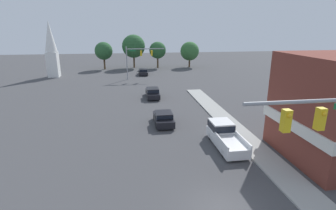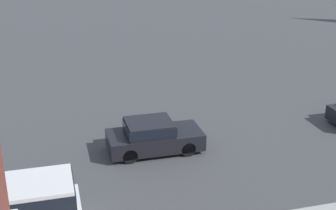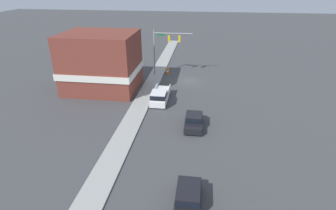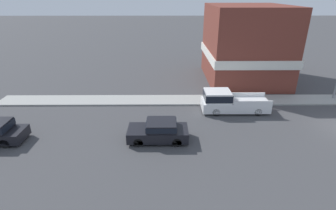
{
  "view_description": "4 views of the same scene",
  "coord_description": "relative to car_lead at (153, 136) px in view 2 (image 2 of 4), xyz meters",
  "views": [
    {
      "loc": [
        -5.13,
        -12.65,
        10.39
      ],
      "look_at": [
        -1.29,
        12.89,
        2.71
      ],
      "focal_mm": 28.0,
      "sensor_mm": 36.0,
      "label": 1
    },
    {
      "loc": [
        17.08,
        10.2,
        9.68
      ],
      "look_at": [
        0.63,
        14.59,
        3.06
      ],
      "focal_mm": 50.0,
      "sensor_mm": 36.0,
      "label": 2
    },
    {
      "loc": [
        -2.11,
        40.5,
        15.29
      ],
      "look_at": [
        1.37,
        14.55,
        2.58
      ],
      "focal_mm": 28.0,
      "sensor_mm": 36.0,
      "label": 3
    },
    {
      "loc": [
        -17.76,
        13.96,
        9.82
      ],
      "look_at": [
        0.11,
        13.83,
        2.0
      ],
      "focal_mm": 28.0,
      "sensor_mm": 36.0,
      "label": 4
    }
  ],
  "objects": [
    {
      "name": "car_lead",
      "position": [
        0.0,
        0.0,
        0.0
      ],
      "size": [
        1.94,
        4.24,
        1.48
      ],
      "color": "black",
      "rests_on": "ground"
    }
  ]
}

